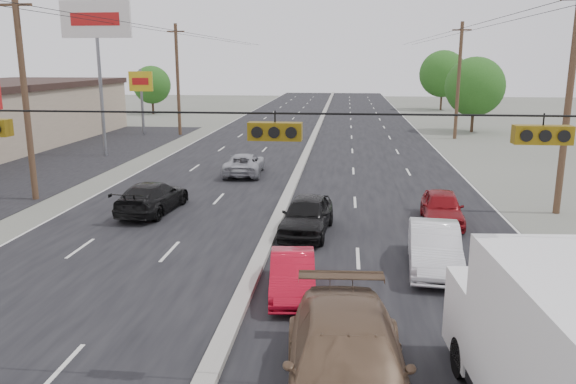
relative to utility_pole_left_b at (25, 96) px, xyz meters
name	(u,v)px	position (x,y,z in m)	size (l,w,h in m)	color
ground	(209,378)	(12.50, -15.00, -5.11)	(200.00, 200.00, 0.00)	#606356
road_surface	(306,155)	(12.50, 15.00, -5.11)	(20.00, 160.00, 0.02)	black
center_median	(306,153)	(12.50, 15.00, -5.01)	(0.50, 160.00, 0.20)	gray
parking_lot	(52,162)	(-4.50, 10.00, -5.11)	(10.00, 42.00, 0.02)	black
utility_pole_left_b	(25,96)	(0.00, 0.00, 0.00)	(1.60, 0.30, 10.00)	#422D1E
utility_pole_left_c	(178,79)	(0.00, 25.00, 0.00)	(1.60, 0.30, 10.00)	#422D1E
utility_pole_right_b	(569,100)	(25.00, 0.00, 0.00)	(1.60, 0.30, 10.00)	#422D1E
utility_pole_right_c	(459,80)	(25.00, 25.00, 0.00)	(1.60, 0.30, 10.00)	#422D1E
traffic_signals	(270,129)	(13.90, -15.00, 0.39)	(25.00, 0.30, 0.54)	black
pole_sign_billboard	(96,29)	(-2.00, 13.00, 3.76)	(5.00, 0.25, 11.00)	slate
pole_sign_far	(141,87)	(-3.50, 25.00, -0.70)	(2.20, 0.25, 6.00)	slate
tree_left_far	(152,85)	(-9.50, 45.00, -1.39)	(4.80, 4.80, 6.12)	#382619
tree_right_mid	(475,87)	(27.50, 30.00, -0.77)	(5.60, 5.60, 7.14)	#382619
tree_right_far	(443,74)	(28.50, 55.00, -0.15)	(6.40, 6.40, 8.16)	#382619
box_truck	(565,360)	(19.21, -16.65, -3.32)	(2.85, 7.00, 3.48)	black
tan_sedan	(347,366)	(15.50, -15.71, -4.22)	(2.49, 6.11, 1.77)	brown
red_sedan	(292,275)	(13.90, -10.30, -4.50)	(1.29, 3.71, 1.22)	#B30B1F
queue_car_a	(307,215)	(13.90, -4.27, -4.35)	(1.79, 4.46, 1.52)	black
queue_car_b	(434,248)	(18.37, -7.76, -4.36)	(1.59, 4.56, 1.50)	silver
queue_car_e	(442,208)	(19.50, -2.29, -4.41)	(1.65, 4.10, 1.40)	maroon
oncoming_near	(152,197)	(6.67, -1.78, -4.40)	(1.99, 4.88, 1.42)	black
oncoming_far	(244,164)	(9.28, 7.22, -4.46)	(2.14, 4.65, 1.29)	#9B9CA2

